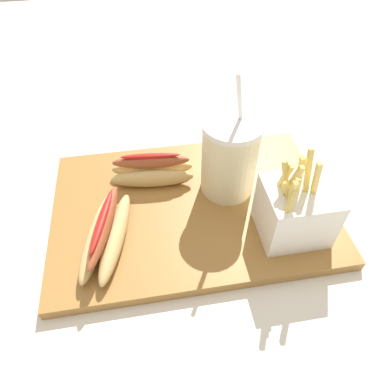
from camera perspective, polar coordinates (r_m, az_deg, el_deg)
The scene contains 7 objects.
ground_plane at distance 0.65m, azimuth 0.00°, elevation -3.64°, with size 2.40×2.40×0.02m, color silver.
food_tray at distance 0.63m, azimuth 0.00°, elevation -2.48°, with size 0.49×0.34×0.02m, color olive.
soda_cup at distance 0.61m, azimuth 6.16°, elevation 5.74°, with size 0.10×0.10×0.24m.
fries_basket at distance 0.57m, azimuth 16.61°, elevation -2.91°, with size 0.11×0.09×0.16m.
hot_dog_1 at distance 0.65m, azimuth -6.59°, elevation 3.56°, with size 0.16×0.07×0.06m.
hot_dog_2 at distance 0.57m, azimuth -13.95°, elevation -6.53°, with size 0.10×0.19×0.06m.
ketchup_cup_1 at distance 0.67m, azimuth 17.40°, elevation 1.50°, with size 0.04×0.04×0.02m.
Camera 1 is at (-0.07, -0.41, 0.49)m, focal length 32.52 mm.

